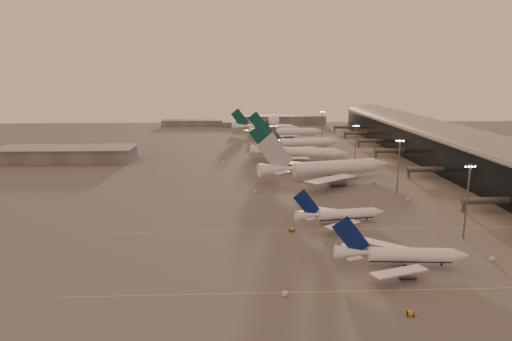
{
  "coord_description": "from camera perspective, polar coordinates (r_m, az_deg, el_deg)",
  "views": [
    {
      "loc": [
        -16.48,
        -138.85,
        53.96
      ],
      "look_at": [
        -7.27,
        71.61,
        7.82
      ],
      "focal_mm": 32.0,
      "sensor_mm": 36.0,
      "label": 1
    }
  ],
  "objects": [
    {
      "name": "gsv_tug_far",
      "position": [
        256.89,
        6.13,
        0.29
      ],
      "size": [
        3.55,
        4.53,
        1.14
      ],
      "color": "silver",
      "rests_on": "ground"
    },
    {
      "name": "ground",
      "position": [
        149.87,
        4.02,
        -8.78
      ],
      "size": [
        700.0,
        700.0,
        0.0
      ],
      "primitive_type": "plane",
      "color": "#514F4F",
      "rests_on": "ground"
    },
    {
      "name": "gsv_catering_b",
      "position": [
        228.55,
        14.58,
        -1.25
      ],
      "size": [
        4.45,
        2.23,
        3.59
      ],
      "color": "slate",
      "rests_on": "ground"
    },
    {
      "name": "mast_d",
      "position": [
        347.27,
        8.25,
        5.58
      ],
      "size": [
        3.6,
        0.56,
        25.0
      ],
      "color": "#585B60",
      "rests_on": "ground"
    },
    {
      "name": "greentail_d",
      "position": [
        403.29,
        1.18,
        5.21
      ],
      "size": [
        59.73,
        47.89,
        21.8
      ],
      "color": "white",
      "rests_on": "ground"
    },
    {
      "name": "radar_tower",
      "position": [
        261.83,
        2.23,
        5.1
      ],
      "size": [
        6.4,
        6.4,
        31.1
      ],
      "color": "#585B60",
      "rests_on": "ground"
    },
    {
      "name": "gsv_truck_b",
      "position": [
        203.53,
        18.6,
        -3.31
      ],
      "size": [
        6.38,
        2.76,
        2.51
      ],
      "color": "silver",
      "rests_on": "ground"
    },
    {
      "name": "widebody_white",
      "position": [
        233.0,
        8.74,
        -0.08
      ],
      "size": [
        70.31,
        55.65,
        25.24
      ],
      "color": "white",
      "rests_on": "ground"
    },
    {
      "name": "hangar",
      "position": [
        301.56,
        -22.56,
        1.93
      ],
      "size": [
        82.0,
        27.0,
        8.5
      ],
      "color": "#5B5E62",
      "rests_on": "ground"
    },
    {
      "name": "gsv_truck_c",
      "position": [
        206.14,
        0.01,
        -2.53
      ],
      "size": [
        5.26,
        3.85,
        2.01
      ],
      "color": "silver",
      "rests_on": "ground"
    },
    {
      "name": "gsv_tug_mid",
      "position": [
        158.3,
        4.5,
        -7.42
      ],
      "size": [
        3.53,
        4.13,
        1.01
      ],
      "color": "gold",
      "rests_on": "ground"
    },
    {
      "name": "gsv_catering_a",
      "position": [
        150.67,
        27.56,
        -9.24
      ],
      "size": [
        5.24,
        2.6,
        4.25
      ],
      "color": "silver",
      "rests_on": "ground"
    },
    {
      "name": "distant_horizon",
      "position": [
        467.07,
        -0.15,
        6.2
      ],
      "size": [
        165.0,
        37.5,
        9.0
      ],
      "color": "#5B5E62",
      "rests_on": "ground"
    },
    {
      "name": "narrowbody_near",
      "position": [
        135.94,
        17.66,
        -10.26
      ],
      "size": [
        38.29,
        30.47,
        14.96
      ],
      "color": "white",
      "rests_on": "ground"
    },
    {
      "name": "mast_a",
      "position": [
        162.62,
        24.89,
        -3.14
      ],
      "size": [
        3.6,
        0.56,
        25.0
      ],
      "color": "#585B60",
      "rests_on": "ground"
    },
    {
      "name": "gsv_truck_d",
      "position": [
        272.47,
        -4.1,
        1.15
      ],
      "size": [
        3.24,
        5.99,
        2.3
      ],
      "color": "silver",
      "rests_on": "ground"
    },
    {
      "name": "terminal",
      "position": [
        281.64,
        23.76,
        2.43
      ],
      "size": [
        57.0,
        362.0,
        23.04
      ],
      "color": "black",
      "rests_on": "ground"
    },
    {
      "name": "greentail_a",
      "position": [
        280.41,
        5.33,
        2.01
      ],
      "size": [
        59.54,
        47.64,
        21.84
      ],
      "color": "white",
      "rests_on": "ground"
    },
    {
      "name": "narrowbody_mid",
      "position": [
        167.9,
        10.5,
        -5.62
      ],
      "size": [
        34.61,
        27.42,
        13.59
      ],
      "color": "white",
      "rests_on": "ground"
    },
    {
      "name": "greentail_b",
      "position": [
        318.43,
        5.6,
        3.24
      ],
      "size": [
        59.07,
        47.25,
        21.69
      ],
      "color": "white",
      "rests_on": "ground"
    },
    {
      "name": "mast_b",
      "position": [
        210.49,
        17.4,
        0.77
      ],
      "size": [
        3.6,
        0.56,
        25.0
      ],
      "color": "#585B60",
      "rests_on": "ground"
    },
    {
      "name": "taxiway_markings",
      "position": [
        207.45,
        10.55,
        -2.93
      ],
      "size": [
        180.0,
        185.25,
        0.02
      ],
      "color": "gold",
      "rests_on": "ground"
    },
    {
      "name": "gsv_tug_hangar",
      "position": [
        298.23,
        8.68,
        1.9
      ],
      "size": [
        4.58,
        3.61,
        1.14
      ],
      "color": "gold",
      "rests_on": "ground"
    },
    {
      "name": "mast_c",
      "position": [
        260.7,
        12.32,
        3.19
      ],
      "size": [
        3.6,
        0.56,
        25.0
      ],
      "color": "#585B60",
      "rests_on": "ground"
    },
    {
      "name": "gsv_tug_near",
      "position": [
        113.03,
        18.74,
        -16.58
      ],
      "size": [
        2.86,
        3.87,
        0.99
      ],
      "color": "gold",
      "rests_on": "ground"
    },
    {
      "name": "greentail_c",
      "position": [
        372.43,
        3.86,
        4.61
      ],
      "size": [
        61.93,
        49.82,
        22.5
      ],
      "color": "white",
      "rests_on": "ground"
    },
    {
      "name": "gsv_truck_a",
      "position": [
        115.77,
        3.82,
        -14.8
      ],
      "size": [
        5.63,
        5.43,
        2.33
      ],
      "color": "silver",
      "rests_on": "ground"
    }
  ]
}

